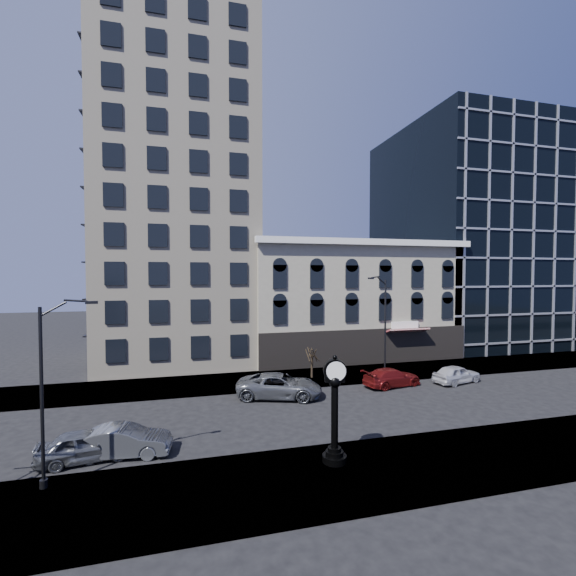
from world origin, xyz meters
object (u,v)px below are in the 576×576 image
object	(u,v)px
street_clock	(335,414)
car_near_b	(123,441)
car_near_a	(87,445)
street_lamp_near	(57,343)

from	to	relation	value
street_clock	car_near_b	distance (m)	10.53
car_near_a	car_near_b	world-z (taller)	car_near_b
street_lamp_near	car_near_a	world-z (taller)	street_lamp_near
street_clock	street_lamp_near	size ratio (longest dim) A/B	0.64
street_lamp_near	car_near_a	size ratio (longest dim) A/B	1.83
street_clock	street_lamp_near	bearing A→B (deg)	-171.59
car_near_a	car_near_b	size ratio (longest dim) A/B	0.96
street_clock	car_near_a	distance (m)	12.08
street_lamp_near	car_near_b	size ratio (longest dim) A/B	1.75
street_lamp_near	car_near_a	bearing A→B (deg)	70.59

